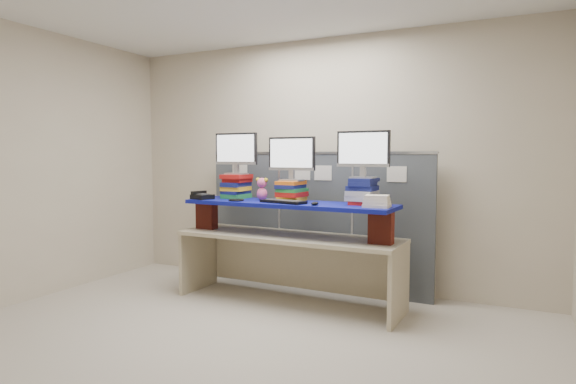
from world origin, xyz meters
The scene contains 18 objects.
room centered at (0.00, 0.00, 1.40)m, with size 5.00×4.00×2.80m.
cubicle_partition centered at (0.00, 1.78, 0.77)m, with size 2.60×0.06×1.53m.
desk centered at (-0.05, 1.18, 0.56)m, with size 2.31×0.75×0.70m.
brick_pier_left centered at (-1.02, 1.17, 0.84)m, with size 0.21×0.12×0.29m, color maroon.
brick_pier_right centered at (0.92, 1.10, 0.84)m, with size 0.21×0.12×0.29m, color maroon.
blue_board centered at (-0.05, 1.18, 1.01)m, with size 2.16×0.54×0.04m, color #090E7B.
book_stack_left centered at (-0.74, 1.33, 1.16)m, with size 0.26×0.31×0.26m.
book_stack_center centered at (-0.06, 1.30, 1.13)m, with size 0.26×0.31×0.20m.
book_stack_right centered at (0.69, 1.28, 1.15)m, with size 0.26×0.31×0.25m.
monitor_left centered at (-0.74, 1.33, 1.54)m, with size 0.51×0.15×0.44m.
monitor_center centered at (-0.06, 1.30, 1.48)m, with size 0.51×0.15×0.44m.
monitor_right centered at (0.69, 1.28, 1.53)m, with size 0.51×0.15×0.44m.
keyboard centered at (-0.04, 1.07, 1.04)m, with size 0.49×0.26×0.03m.
mouse centered at (0.32, 1.00, 1.04)m, with size 0.06×0.11×0.03m, color black.
desk_phone centered at (-1.01, 1.08, 1.06)m, with size 0.24×0.23×0.08m.
headset centered at (-0.57, 1.06, 1.04)m, with size 0.16×0.16×0.02m, color black.
plush_toy centered at (-0.38, 1.26, 1.15)m, with size 0.14×0.10×0.23m.
binder_stack centered at (0.88, 1.09, 1.08)m, with size 0.24×0.19×0.11m.
Camera 1 is at (2.02, -3.10, 1.49)m, focal length 30.00 mm.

